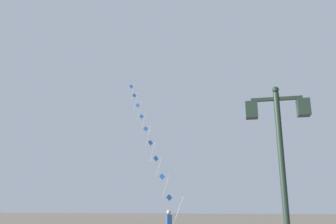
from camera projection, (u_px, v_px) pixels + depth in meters
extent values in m
cylinder|color=#1E2D23|center=(284.00, 189.00, 7.80)|extent=(0.14, 0.14, 4.50)
sphere|color=#1E2D23|center=(275.00, 90.00, 8.41)|extent=(0.16, 0.16, 0.16)
cube|color=#1E2D23|center=(276.00, 99.00, 8.35)|extent=(1.19, 0.08, 0.08)
cube|color=#1E2D23|center=(252.00, 110.00, 8.40)|extent=(0.28, 0.28, 0.40)
cube|color=beige|center=(252.00, 110.00, 8.40)|extent=(0.19, 0.19, 0.30)
cube|color=#1E2D23|center=(303.00, 108.00, 8.17)|extent=(0.28, 0.28, 0.40)
cube|color=beige|center=(303.00, 108.00, 8.17)|extent=(0.19, 0.19, 0.30)
cylinder|color=silver|center=(176.00, 217.00, 19.62)|extent=(1.19, 2.01, 2.23)
cylinder|color=silver|center=(166.00, 187.00, 21.78)|extent=(0.74, 1.24, 1.37)
cylinder|color=silver|center=(159.00, 167.00, 23.43)|extent=(0.74, 1.24, 1.37)
cylinder|color=silver|center=(153.00, 150.00, 25.08)|extent=(0.74, 1.24, 1.37)
cylinder|color=silver|center=(148.00, 135.00, 26.72)|extent=(0.74, 1.24, 1.37)
cylinder|color=silver|center=(144.00, 122.00, 28.37)|extent=(0.74, 1.24, 1.37)
cylinder|color=silver|center=(140.00, 111.00, 30.01)|extent=(0.74, 1.24, 1.37)
cylinder|color=silver|center=(136.00, 100.00, 31.66)|extent=(0.74, 1.24, 1.37)
cylinder|color=silver|center=(133.00, 91.00, 33.31)|extent=(0.74, 1.24, 1.37)
cube|color=blue|center=(169.00, 197.00, 20.96)|extent=(0.33, 0.28, 0.41)
cylinder|color=blue|center=(169.00, 202.00, 20.89)|extent=(0.03, 0.04, 0.25)
cube|color=blue|center=(162.00, 177.00, 22.61)|extent=(0.40, 0.14, 0.41)
cylinder|color=blue|center=(162.00, 181.00, 22.54)|extent=(0.03, 0.04, 0.23)
cube|color=blue|center=(156.00, 158.00, 24.25)|extent=(0.32, 0.28, 0.41)
cylinder|color=blue|center=(156.00, 163.00, 24.18)|extent=(0.04, 0.04, 0.27)
cube|color=blue|center=(150.00, 143.00, 25.90)|extent=(0.33, 0.27, 0.41)
cylinder|color=blue|center=(150.00, 146.00, 25.83)|extent=(0.04, 0.04, 0.20)
cube|color=blue|center=(146.00, 129.00, 27.54)|extent=(0.39, 0.15, 0.41)
cylinder|color=blue|center=(146.00, 132.00, 27.48)|extent=(0.03, 0.04, 0.19)
cube|color=blue|center=(142.00, 116.00, 29.19)|extent=(0.39, 0.15, 0.41)
cylinder|color=blue|center=(141.00, 120.00, 29.12)|extent=(0.02, 0.03, 0.24)
cube|color=blue|center=(138.00, 105.00, 30.84)|extent=(0.40, 0.13, 0.41)
cylinder|color=blue|center=(138.00, 109.00, 30.76)|extent=(0.03, 0.06, 0.29)
cube|color=blue|center=(134.00, 95.00, 32.48)|extent=(0.38, 0.19, 0.41)
cylinder|color=blue|center=(134.00, 99.00, 32.40)|extent=(0.03, 0.04, 0.30)
cube|color=blue|center=(131.00, 87.00, 34.13)|extent=(0.39, 0.16, 0.41)
cylinder|color=blue|center=(131.00, 89.00, 34.06)|extent=(0.03, 0.04, 0.20)
cube|color=#264C8C|center=(169.00, 221.00, 17.18)|extent=(0.37, 0.44, 0.60)
sphere|color=tan|center=(169.00, 212.00, 17.29)|extent=(0.22, 0.22, 0.22)
cylinder|color=#264C8C|center=(168.00, 217.00, 17.43)|extent=(0.23, 0.39, 0.50)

